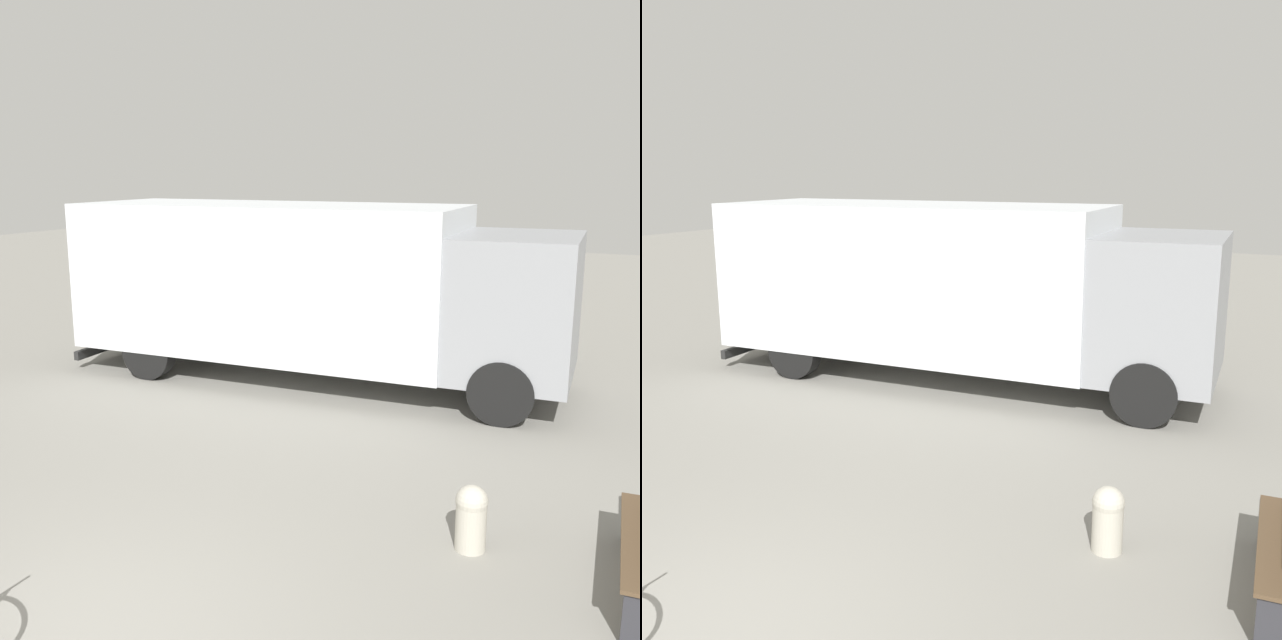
# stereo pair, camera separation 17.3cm
# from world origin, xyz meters

# --- Properties ---
(delivery_truck) EXTENTS (8.71, 3.07, 3.03)m
(delivery_truck) POSITION_xyz_m (-1.63, 7.43, 1.69)
(delivery_truck) COLOR silver
(delivery_truck) RESTS_ON ground
(bollard_near_bench) EXTENTS (0.31, 0.31, 0.66)m
(bollard_near_bench) POSITION_xyz_m (2.40, 2.89, 0.35)
(bollard_near_bench) COLOR #B2AD9E
(bollard_near_bench) RESTS_ON ground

